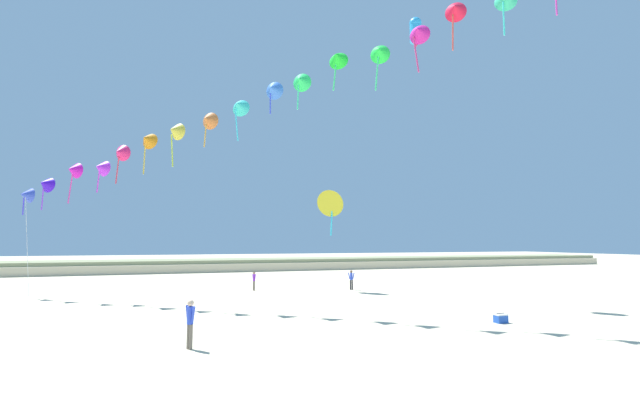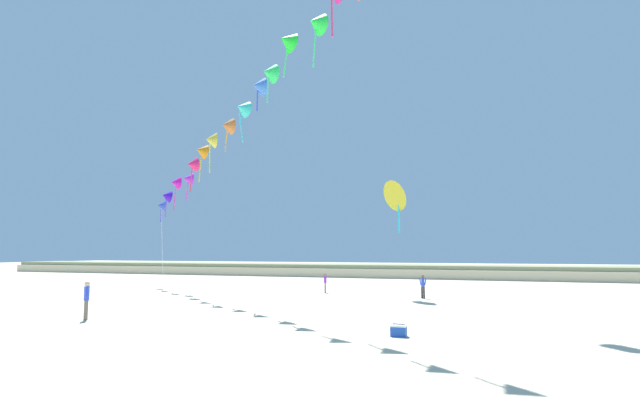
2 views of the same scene
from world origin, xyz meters
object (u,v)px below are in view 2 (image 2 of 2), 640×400
Objects in this scene: person_mid_center at (86,298)px; beach_cooler at (399,331)px; large_kite_mid_trail at (398,194)px; person_near_left at (423,285)px; person_near_right at (325,281)px.

person_mid_center is 3.05× the size of beach_cooler.
large_kite_mid_trail is at bearing 54.96° from person_mid_center.
person_near_left is 20.46m from person_mid_center.
person_mid_center is 20.61m from large_kite_mid_trail.
person_near_right is 2.57× the size of beach_cooler.
person_mid_center reaches higher than person_near_right.
large_kite_mid_trail reaches higher than person_near_right.
person_near_right is 18.54m from person_mid_center.
large_kite_mid_trail reaches higher than person_mid_center.
person_near_left is at bearing 95.07° from beach_cooler.
person_near_left is 0.40× the size of large_kite_mid_trail.
person_near_right is 0.38× the size of large_kite_mid_trail.
person_near_left is 6.37m from large_kite_mid_trail.
person_near_left is at bearing 50.88° from person_mid_center.
large_kite_mid_trail reaches higher than person_near_left.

